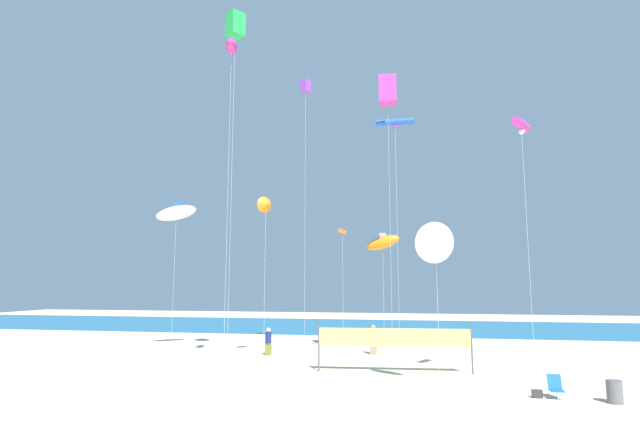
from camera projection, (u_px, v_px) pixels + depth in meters
name	position (u px, v px, depth m)	size (l,w,h in m)	color
ground_plane	(326.00, 416.00, 16.97)	(120.00, 120.00, 0.00)	beige
ocean_band	(389.00, 327.00, 51.90)	(120.00, 20.00, 0.01)	#1E6B99
beachgoer_navy_shirt	(268.00, 341.00, 31.29)	(0.39, 0.39, 1.69)	olive
beachgoer_coral_shirt	(373.00, 339.00, 31.73)	(0.42, 0.42, 1.84)	#EA7260
folding_beach_chair	(556.00, 386.00, 19.57)	(0.52, 0.65, 0.89)	#1959B2
trash_barrel	(615.00, 392.00, 18.74)	(0.56, 0.56, 0.84)	#595960
volleyball_net	(394.00, 339.00, 25.34)	(7.69, 0.68, 2.40)	#4C4C51
beach_handbag	(537.00, 394.00, 19.63)	(0.39, 0.19, 0.31)	#2D2D33
kite_white_inflatable	(176.00, 213.00, 33.95)	(2.91, 2.28, 9.94)	silver
kite_white_delta	(436.00, 243.00, 21.62)	(1.77, 1.10, 7.06)	silver
kite_orange_delta	(266.00, 205.00, 29.68)	(0.92, 0.99, 9.55)	silver
kite_magenta_box	(388.00, 90.00, 29.06)	(1.05, 1.05, 16.31)	silver
kite_green_box	(235.00, 26.00, 28.19)	(1.16, 1.16, 19.48)	silver
kite_violet_box	(306.00, 88.00, 34.02)	(0.71, 0.71, 18.09)	silver
kite_orange_diamond	(343.00, 232.00, 32.52)	(0.74, 0.74, 8.02)	silver
kite_magenta_tube	(521.00, 126.00, 21.94)	(0.97, 1.36, 11.52)	silver
kite_magenta_inflatable	(232.00, 48.00, 25.53)	(1.05, 1.81, 16.80)	silver
kite_orange_inflatable	(383.00, 243.00, 34.80)	(2.67, 1.37, 7.95)	silver
kite_blue_tube	(395.00, 123.00, 30.85)	(2.34, 0.47, 14.47)	silver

